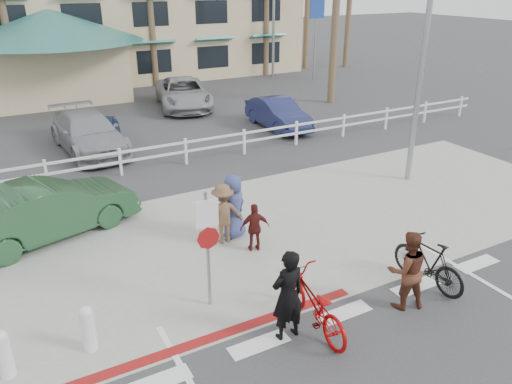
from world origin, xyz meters
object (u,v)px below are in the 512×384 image
bike_red (314,304)px  bike_black (428,262)px  sign_post (208,245)px  car_white_sedan (48,210)px

bike_red → bike_black: size_ratio=1.13×
sign_post → bike_black: (4.56, -1.62, -0.88)m
bike_red → car_white_sedan: 7.61m
bike_black → car_white_sedan: bearing=-47.0°
bike_red → sign_post: bearing=-45.7°
bike_red → car_white_sedan: bearing=-56.2°
sign_post → bike_black: sign_post is taller
car_white_sedan → bike_red: bearing=-165.1°
sign_post → bike_black: bearing=-19.5°
car_white_sedan → bike_black: bearing=-149.0°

